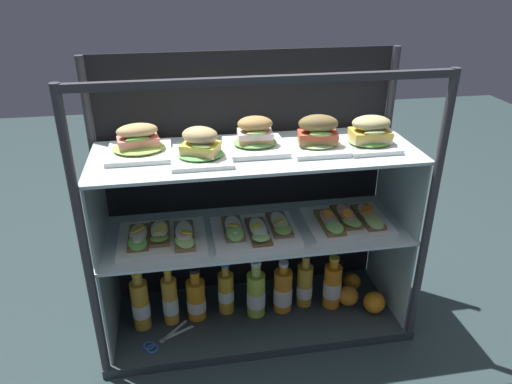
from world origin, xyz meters
TOP-DOWN VIEW (x-y plane):
  - ground_plane at (0.00, 0.00)m, footprint 6.00×6.00m
  - case_base_deck at (0.00, 0.00)m, footprint 1.12×0.41m
  - case_frame at (0.00, 0.13)m, footprint 1.12×0.41m
  - riser_lower_tier at (0.00, 0.00)m, footprint 1.06×0.36m
  - shelf_lower_glass at (0.00, 0.00)m, footprint 1.08×0.37m
  - riser_upper_tier at (0.00, 0.00)m, footprint 1.06×0.36m
  - shelf_upper_glass at (0.00, 0.00)m, footprint 1.08×0.37m
  - plated_roll_sandwich_near_left_corner at (-0.38, 0.04)m, footprint 0.20×0.20m
  - plated_roll_sandwich_center at (-0.18, -0.05)m, footprint 0.19×0.19m
  - plated_roll_sandwich_right_of_center at (-0.00, 0.02)m, footprint 0.20×0.20m
  - plated_roll_sandwich_near_right_corner at (0.20, -0.02)m, footprint 0.18×0.18m
  - plated_roll_sandwich_far_right at (0.38, -0.03)m, footprint 0.17×0.17m
  - open_sandwich_tray_center at (-0.33, -0.03)m, footprint 0.30×0.25m
  - open_sandwich_tray_left_of_center at (-0.00, -0.03)m, footprint 0.30×0.25m
  - open_sandwich_tray_far_left at (0.33, -0.02)m, footprint 0.30×0.24m
  - juice_bottle_front_middle at (-0.43, 0.00)m, footprint 0.06×0.06m
  - juice_bottle_back_right at (-0.32, 0.01)m, footprint 0.06×0.06m
  - juice_bottle_near_post at (-0.23, 0.02)m, footprint 0.07×0.07m
  - juice_bottle_front_second at (-0.11, 0.04)m, footprint 0.06×0.06m
  - juice_bottle_front_right_end at (-0.00, -0.00)m, footprint 0.07×0.07m
  - juice_bottle_front_fourth at (0.11, 0.01)m, footprint 0.07×0.07m
  - juice_bottle_tucked_behind at (0.20, 0.03)m, footprint 0.06×0.06m
  - juice_bottle_back_center at (0.30, -0.00)m, footprint 0.07×0.07m
  - orange_fruit_beside_bottles at (0.42, 0.08)m, footprint 0.07×0.07m
  - orange_fruit_near_left_post at (0.37, -0.01)m, footprint 0.08×0.08m
  - orange_fruit_rolled_forward at (0.45, -0.07)m, footprint 0.08×0.08m
  - kitchen_scissors at (-0.38, -0.11)m, footprint 0.19×0.16m

SIDE VIEW (x-z plane):
  - ground_plane at x=0.00m, z-range -0.02..0.00m
  - case_base_deck at x=0.00m, z-range 0.00..0.04m
  - kitchen_scissors at x=-0.38m, z-range 0.04..0.04m
  - orange_fruit_beside_bottles at x=0.42m, z-range 0.04..0.11m
  - orange_fruit_near_left_post at x=0.37m, z-range 0.04..0.12m
  - orange_fruit_rolled_forward at x=0.45m, z-range 0.04..0.12m
  - juice_bottle_near_post at x=-0.23m, z-range 0.01..0.23m
  - juice_bottle_front_fourth at x=0.11m, z-range 0.01..0.23m
  - juice_bottle_front_second at x=-0.11m, z-range 0.01..0.23m
  - juice_bottle_tucked_behind at x=0.20m, z-range 0.01..0.24m
  - juice_bottle_back_center at x=0.30m, z-range 0.02..0.24m
  - juice_bottle_front_right_end at x=0.00m, z-range 0.01..0.25m
  - juice_bottle_back_right at x=-0.32m, z-range 0.01..0.25m
  - juice_bottle_front_middle at x=-0.43m, z-range 0.01..0.26m
  - riser_lower_tier at x=0.00m, z-range 0.04..0.40m
  - shelf_lower_glass at x=0.00m, z-range 0.40..0.41m
  - open_sandwich_tray_left_of_center at x=0.00m, z-range 0.40..0.46m
  - open_sandwich_tray_far_left at x=0.33m, z-range 0.40..0.46m
  - open_sandwich_tray_center at x=-0.33m, z-range 0.40..0.46m
  - case_frame at x=0.00m, z-range 0.03..1.04m
  - riser_upper_tier at x=0.00m, z-range 0.41..0.70m
  - shelf_upper_glass at x=0.00m, z-range 0.70..0.71m
  - plated_roll_sandwich_near_left_corner at x=-0.38m, z-range 0.69..0.80m
  - plated_roll_sandwich_right_of_center at x=0.00m, z-range 0.69..0.81m
  - plated_roll_sandwich_center at x=-0.18m, z-range 0.70..0.80m
  - plated_roll_sandwich_far_right at x=0.38m, z-range 0.70..0.81m
  - plated_roll_sandwich_near_right_corner at x=0.20m, z-range 0.69..0.81m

